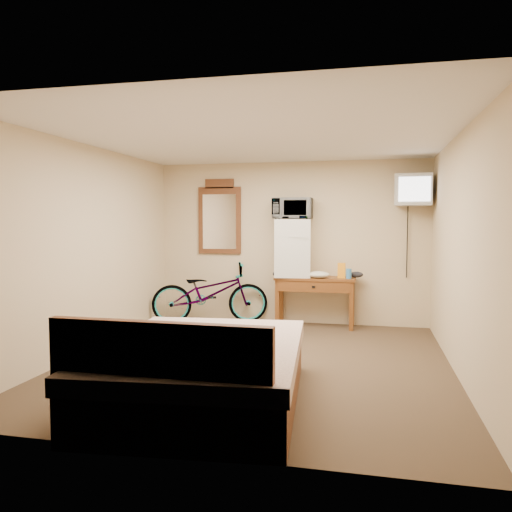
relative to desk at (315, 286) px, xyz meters
name	(u,v)px	position (x,y,z in m)	size (l,w,h in m)	color
room	(258,251)	(-0.42, -2.00, 0.64)	(4.60, 4.64, 2.50)	#473523
desk	(315,286)	(0.00, 0.00, 0.00)	(1.19, 0.46, 0.75)	brown
mini_fridge	(292,248)	(-0.35, 0.06, 0.57)	(0.59, 0.57, 0.87)	silver
microwave	(293,209)	(-0.35, 0.06, 1.16)	(0.58, 0.39, 0.32)	silver
snack_bag	(342,270)	(0.39, 0.00, 0.25)	(0.11, 0.07, 0.22)	orange
blue_cup	(349,274)	(0.50, -0.04, 0.21)	(0.08, 0.08, 0.14)	#387FC1
cloth_cream	(319,275)	(0.06, -0.08, 0.19)	(0.33, 0.25, 0.10)	beige
cloth_dark_a	(282,274)	(-0.48, -0.11, 0.19)	(0.28, 0.21, 0.10)	black
cloth_dark_b	(357,275)	(0.60, 0.11, 0.18)	(0.20, 0.16, 0.09)	black
crt_television	(413,190)	(1.38, 0.02, 1.41)	(0.53, 0.61, 0.44)	black
wall_mirror	(220,218)	(-1.56, 0.27, 1.03)	(0.70, 0.04, 1.19)	brown
bicycle	(210,293)	(-1.62, -0.05, -0.14)	(0.63, 1.79, 0.94)	black
bed	(201,371)	(-0.63, -3.37, -0.32)	(1.86, 2.35, 0.90)	brown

